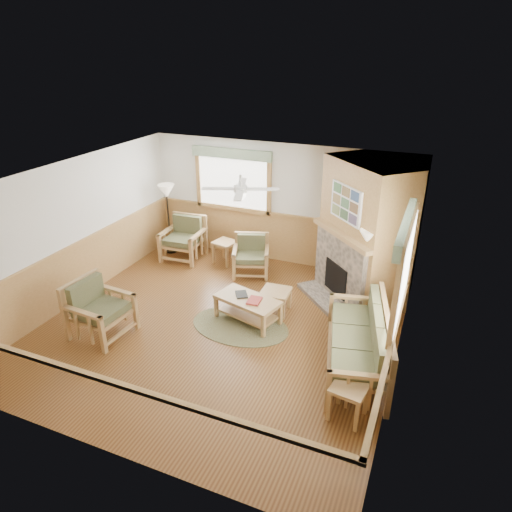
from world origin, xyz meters
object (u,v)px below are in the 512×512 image
at_px(coffee_table, 248,310).
at_px(floor_lamp_left, 169,219).
at_px(end_table_sofa, 348,402).
at_px(floor_lamp_right, 366,275).
at_px(armchair_back_right, 251,256).
at_px(armchair_back_left, 183,239).
at_px(armchair_left, 100,309).
at_px(sofa, 357,340).
at_px(footstool, 275,301).
at_px(end_table_chairs, 225,252).

bearing_deg(coffee_table, floor_lamp_left, 159.61).
relative_size(end_table_sofa, floor_lamp_right, 0.30).
bearing_deg(armchair_back_right, armchair_back_left, 155.85).
bearing_deg(armchair_back_left, armchair_left, -88.10).
relative_size(armchair_back_left, floor_lamp_right, 0.57).
distance_m(armchair_left, end_table_sofa, 4.32).
relative_size(sofa, floor_lamp_right, 1.24).
xyz_separation_m(armchair_back_right, footstool, (1.04, -1.27, -0.20)).
bearing_deg(footstool, floor_lamp_left, 153.93).
distance_m(armchair_back_left, footstool, 3.14).
bearing_deg(end_table_chairs, footstool, -40.87).
bearing_deg(floor_lamp_right, armchair_back_right, 162.79).
height_order(sofa, end_table_sofa, sofa).
height_order(armchair_back_left, end_table_sofa, armchair_back_left).
relative_size(armchair_back_left, end_table_sofa, 1.91).
xyz_separation_m(armchair_back_left, footstool, (2.80, -1.40, -0.26)).
relative_size(armchair_left, coffee_table, 0.85).
distance_m(coffee_table, floor_lamp_right, 2.20).
distance_m(sofa, floor_lamp_right, 1.57).
bearing_deg(footstool, end_table_chairs, 139.13).
height_order(armchair_left, floor_lamp_right, floor_lamp_right).
bearing_deg(armchair_back_right, sofa, -60.11).
bearing_deg(coffee_table, footstool, 69.22).
xyz_separation_m(armchair_left, floor_lamp_right, (4.02, 2.29, 0.36)).
height_order(sofa, armchair_back_right, sofa).
distance_m(end_table_chairs, end_table_sofa, 5.16).
relative_size(end_table_chairs, floor_lamp_right, 0.31).
bearing_deg(armchair_back_right, end_table_sofa, -69.87).
relative_size(armchair_back_left, end_table_chairs, 1.86).
distance_m(armchair_back_left, end_table_chairs, 1.04).
distance_m(coffee_table, footstool, 0.60).
bearing_deg(armchair_back_right, floor_lamp_right, -37.10).
xyz_separation_m(end_table_chairs, footstool, (1.79, -1.55, -0.04)).
xyz_separation_m(armchair_left, end_table_sofa, (4.31, -0.31, -0.24)).
bearing_deg(end_table_sofa, armchair_left, 175.86).
xyz_separation_m(end_table_sofa, footstool, (-1.82, 2.13, -0.03)).
bearing_deg(end_table_sofa, floor_lamp_right, 96.31).
xyz_separation_m(sofa, end_table_chairs, (-3.49, 2.60, -0.23)).
height_order(armchair_back_left, floor_lamp_right, floor_lamp_right).
bearing_deg(armchair_left, coffee_table, -53.94).
distance_m(armchair_back_right, coffee_table, 1.89).
relative_size(armchair_left, end_table_sofa, 1.94).
bearing_deg(armchair_left, sofa, -75.44).
height_order(armchair_left, end_table_sofa, armchair_left).
xyz_separation_m(end_table_sofa, floor_lamp_left, (-5.10, 3.74, 0.58)).
distance_m(footstool, floor_lamp_right, 1.72).
bearing_deg(coffee_table, sofa, -0.15).
bearing_deg(armchair_back_right, floor_lamp_left, 151.54).
bearing_deg(coffee_table, armchair_left, -132.86).
relative_size(coffee_table, end_table_sofa, 2.28).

